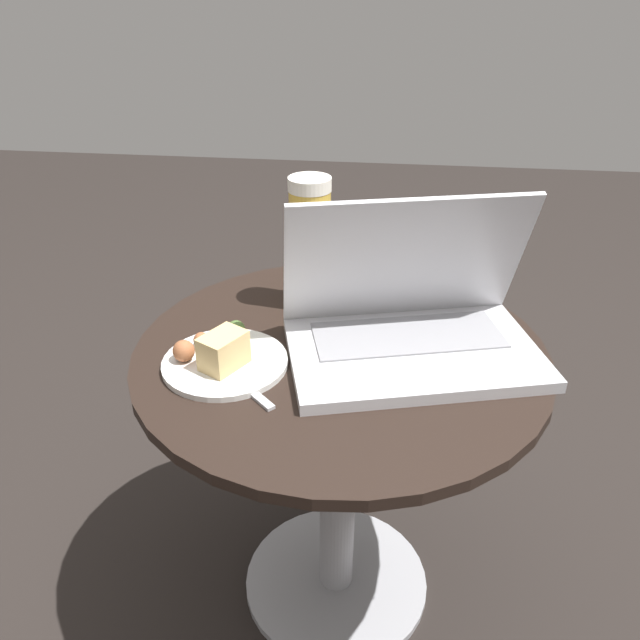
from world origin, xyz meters
The scene contains 6 objects.
ground_plane centered at (0.00, 0.00, 0.00)m, with size 6.00×6.00×0.00m, color black.
table centered at (0.00, 0.00, 0.39)m, with size 0.63×0.63×0.54m.
laptop centered at (0.10, 0.01, 0.59)m, with size 0.41×0.32×0.23m.
beer_glass centered at (-0.06, 0.14, 0.65)m, with size 0.07×0.07×0.22m.
snack_plate centered at (-0.16, -0.07, 0.55)m, with size 0.18×0.18×0.06m.
fork centered at (-0.14, -0.10, 0.54)m, with size 0.13×0.13×0.00m.
Camera 1 is at (0.07, -0.80, 1.04)m, focal length 35.00 mm.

